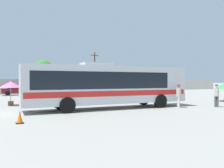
{
  "coord_description": "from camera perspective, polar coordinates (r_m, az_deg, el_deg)",
  "views": [
    {
      "loc": [
        -9.51,
        -15.78,
        2.13
      ],
      "look_at": [
        -0.69,
        0.41,
        1.83
      ],
      "focal_mm": 37.52,
      "sensor_mm": 36.0,
      "label": 1
    }
  ],
  "objects": [
    {
      "name": "vendor_umbrella_near_gate_pink",
      "position": [
        21.41,
        -23.47,
        -0.27
      ],
      "size": [
        1.89,
        1.89,
        2.03
      ],
      "color": "gray",
      "rests_on": "ground_plane"
    },
    {
      "name": "coach_bus_silver_red",
      "position": [
        17.46,
        -1.32,
        -0.1
      ],
      "size": [
        12.6,
        3.48,
        3.39
      ],
      "color": "silver",
      "rests_on": "ground_plane"
    },
    {
      "name": "parked_car_second_maroon",
      "position": [
        36.11,
        -22.24,
        -1.28
      ],
      "size": [
        4.09,
        2.03,
        1.47
      ],
      "color": "maroon",
      "rests_on": "ground_plane"
    },
    {
      "name": "passenger_waiting_on_apron",
      "position": [
        20.34,
        24.11,
        -2.29
      ],
      "size": [
        0.49,
        0.49,
        1.78
      ],
      "color": "#4C4C51",
      "rests_on": "ground_plane"
    },
    {
      "name": "ground_plane",
      "position": [
        27.56,
        -8.34,
        -3.51
      ],
      "size": [
        300.0,
        300.0,
        0.0
      ],
      "primitive_type": "plane",
      "color": "gray"
    },
    {
      "name": "parked_car_third_maroon",
      "position": [
        36.68,
        -12.95,
        -1.22
      ],
      "size": [
        4.11,
        2.02,
        1.44
      ],
      "color": "maroon",
      "rests_on": "ground_plane"
    },
    {
      "name": "utility_pole_near",
      "position": [
        44.22,
        -4.25,
        3.19
      ],
      "size": [
        1.78,
        0.54,
        7.4
      ],
      "color": "#4C3823",
      "rests_on": "ground_plane"
    },
    {
      "name": "attendant_by_bus_door",
      "position": [
        18.75,
        15.92,
        -2.5
      ],
      "size": [
        0.49,
        0.49,
        1.79
      ],
      "color": "silver",
      "rests_on": "ground_plane"
    },
    {
      "name": "perimeter_wall",
      "position": [
        39.89,
        -14.8,
        -0.53
      ],
      "size": [
        80.0,
        0.3,
        2.28
      ],
      "primitive_type": "cube",
      "color": "beige",
      "rests_on": "ground_plane"
    },
    {
      "name": "roadside_tree_midright",
      "position": [
        44.86,
        -16.41,
        3.7
      ],
      "size": [
        3.49,
        3.49,
        5.84
      ],
      "color": "brown",
      "rests_on": "ground_plane"
    },
    {
      "name": "traffic_cone_on_apron",
      "position": [
        12.45,
        -21.57,
        -7.54
      ],
      "size": [
        0.36,
        0.36,
        0.64
      ],
      "color": "black",
      "rests_on": "ground_plane"
    }
  ]
}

